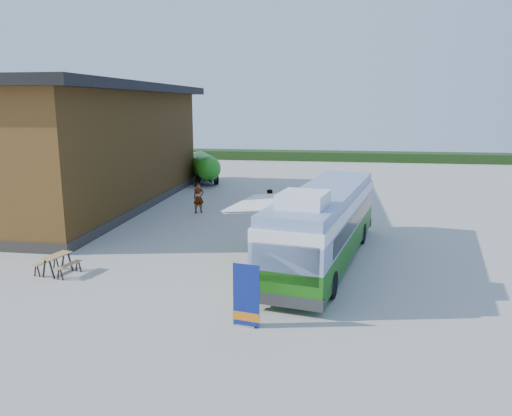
% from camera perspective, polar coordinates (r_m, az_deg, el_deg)
% --- Properties ---
extents(ground, '(100.00, 100.00, 0.00)m').
position_cam_1_polar(ground, '(20.42, -4.57, -6.19)').
color(ground, '#BCB7AD').
rests_on(ground, ground).
extents(barn, '(9.60, 21.20, 7.50)m').
position_cam_1_polar(barn, '(32.67, -18.85, 6.45)').
color(barn, brown).
rests_on(barn, ground).
extents(hedge, '(40.00, 3.00, 1.00)m').
position_cam_1_polar(hedge, '(57.29, 12.18, 5.78)').
color(hedge, '#264419').
rests_on(hedge, ground).
extents(bus, '(4.52, 11.53, 3.47)m').
position_cam_1_polar(bus, '(20.09, 7.83, -1.67)').
color(bus, '#287613').
rests_on(bus, ground).
extents(awning, '(3.05, 4.19, 0.49)m').
position_cam_1_polar(awning, '(19.88, 1.61, 0.88)').
color(awning, white).
rests_on(awning, ground).
extents(banner, '(0.81, 0.29, 1.88)m').
position_cam_1_polar(banner, '(14.51, -1.13, -10.61)').
color(banner, navy).
rests_on(banner, ground).
extents(picnic_table, '(1.54, 1.42, 0.75)m').
position_cam_1_polar(picnic_table, '(20.25, -21.78, -5.52)').
color(picnic_table, tan).
rests_on(picnic_table, ground).
extents(person_a, '(0.79, 0.75, 1.81)m').
position_cam_1_polar(person_a, '(29.41, -6.58, 1.19)').
color(person_a, '#999999').
rests_on(person_a, ground).
extents(person_b, '(1.02, 1.04, 1.69)m').
position_cam_1_polar(person_b, '(27.54, 1.49, 0.41)').
color(person_b, '#999999').
rests_on(person_b, ground).
extents(slurry_tanker, '(3.64, 5.98, 2.37)m').
position_cam_1_polar(slurry_tanker, '(40.63, -5.97, 4.81)').
color(slurry_tanker, '#2A921A').
rests_on(slurry_tanker, ground).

